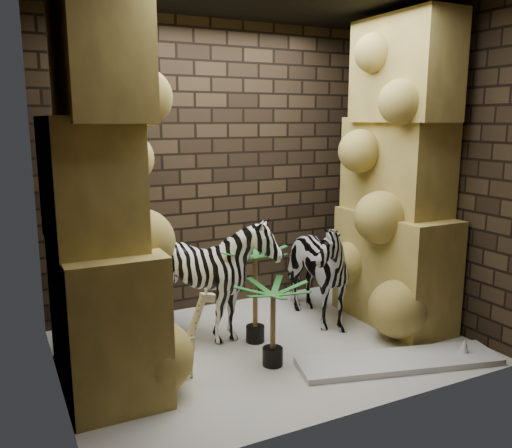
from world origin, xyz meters
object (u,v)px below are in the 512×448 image
surfboard (399,361)px  zebra_right (310,260)px  palm_front (255,295)px  palm_back (273,325)px  zebra_left (212,284)px  giraffe_toy (177,335)px

surfboard → zebra_right: bearing=112.3°
palm_front → surfboard: (0.87, -0.95, -0.42)m
palm_front → surfboard: 1.35m
palm_front → palm_back: 0.50m
zebra_right → zebra_left: zebra_right is taller
giraffe_toy → surfboard: (1.72, -0.58, -0.34)m
zebra_right → zebra_left: bearing=-178.4°
palm_back → surfboard: size_ratio=0.41×
zebra_left → zebra_right: bearing=1.8°
zebra_left → palm_front: (0.33, -0.22, -0.09)m
giraffe_toy → palm_back: giraffe_toy is taller
palm_back → surfboard: bearing=-25.7°
giraffe_toy → palm_front: bearing=26.5°
zebra_right → zebra_left: (-1.04, 0.00, -0.10)m
palm_front → palm_back: bearing=-99.6°
palm_back → giraffe_toy: bearing=171.2°
giraffe_toy → surfboard: giraffe_toy is taller
zebra_left → giraffe_toy: 0.81m
giraffe_toy → palm_front: size_ratio=0.81×
palm_front → surfboard: palm_front is taller
surfboard → zebra_left: bearing=150.5°
palm_front → palm_back: size_ratio=1.27×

